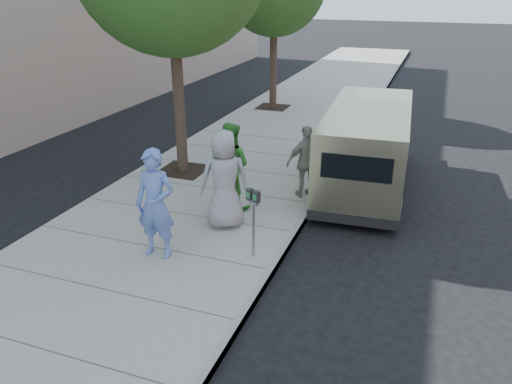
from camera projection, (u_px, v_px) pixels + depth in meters
The scene contains 9 objects.
ground at pixel (228, 227), 10.51m from camera, with size 120.00×120.00×0.00m, color black.
sidewalk at pixel (185, 217), 10.80m from camera, with size 5.00×60.00×0.15m, color gray.
curb_face at pixel (293, 235), 10.03m from camera, with size 0.12×60.00×0.16m, color gray.
parking_meter at pixel (253, 209), 8.76m from camera, with size 0.28×0.19×1.31m.
van at pixel (367, 146), 12.13m from camera, with size 2.14×5.59×2.04m.
person_officer at pixel (155, 204), 8.81m from camera, with size 0.74×0.48×2.02m, color #5D7CC7.
person_green_shirt at pixel (230, 166), 10.76m from camera, with size 0.94×0.73×1.92m, color #34882C.
person_gray_shirt at pixel (224, 180), 9.89m from camera, with size 0.99×0.64×2.02m, color #939395.
person_striped_polo at pixel (307, 162), 11.35m from camera, with size 0.99×0.41×1.69m, color gray.
Camera 1 is at (3.78, -8.61, 4.81)m, focal length 35.00 mm.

